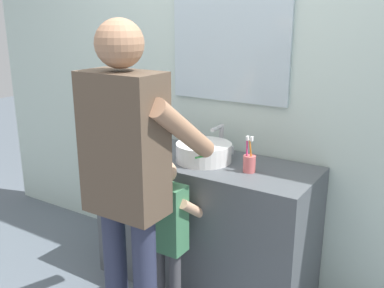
{
  "coord_description": "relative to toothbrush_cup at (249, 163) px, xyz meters",
  "views": [
    {
      "loc": [
        1.28,
        -1.85,
        1.68
      ],
      "look_at": [
        0.0,
        0.15,
        0.98
      ],
      "focal_mm": 40.87,
      "sensor_mm": 36.0,
      "label": 1
    }
  ],
  "objects": [
    {
      "name": "sink_basin",
      "position": [
        -0.31,
        0.02,
        0.0
      ],
      "size": [
        0.33,
        0.33,
        0.11
      ],
      "color": "white",
      "rests_on": "vanity_cabinet"
    },
    {
      "name": "faucet",
      "position": [
        -0.31,
        0.23,
        0.03
      ],
      "size": [
        0.18,
        0.14,
        0.18
      ],
      "color": "#B7BABF",
      "rests_on": "vanity_cabinet"
    },
    {
      "name": "soap_bottle",
      "position": [
        -0.66,
        0.02,
        0.01
      ],
      "size": [
        0.06,
        0.06,
        0.16
      ],
      "color": "#B27FC6",
      "rests_on": "vanity_cabinet"
    },
    {
      "name": "adult_parent",
      "position": [
        -0.33,
        -0.64,
        0.11
      ],
      "size": [
        0.52,
        0.55,
        1.67
      ],
      "color": "#2D334C",
      "rests_on": "ground"
    },
    {
      "name": "vanity_cabinet",
      "position": [
        -0.31,
        0.04,
        -0.47
      ],
      "size": [
        1.34,
        0.54,
        0.84
      ],
      "primitive_type": "cube",
      "color": "#4C5156",
      "rests_on": "ground"
    },
    {
      "name": "toothbrush_cup",
      "position": [
        0.0,
        0.0,
        0.0
      ],
      "size": [
        0.07,
        0.07,
        0.21
      ],
      "color": "#D86666",
      "rests_on": "vanity_cabinet"
    },
    {
      "name": "child_toddler",
      "position": [
        -0.31,
        -0.36,
        -0.32
      ],
      "size": [
        0.29,
        0.29,
        0.95
      ],
      "color": "#47474C",
      "rests_on": "ground"
    },
    {
      "name": "back_wall",
      "position": [
        -0.31,
        0.36,
        0.46
      ],
      "size": [
        4.4,
        0.1,
        2.7
      ],
      "color": "silver",
      "rests_on": "ground"
    }
  ]
}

